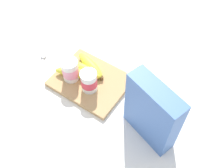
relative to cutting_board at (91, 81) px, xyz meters
The scene contains 7 objects.
ground_plane 0.01m from the cutting_board, ahead, with size 2.40×2.40×0.00m, color silver.
cutting_board is the anchor object (origin of this frame).
cereal_box 0.32m from the cutting_board, 168.53° to the left, with size 0.19×0.06×0.25m, color #4770B7.
yogurt_cup_front 0.07m from the cutting_board, 123.30° to the left, with size 0.06×0.06×0.09m.
yogurt_cup_back 0.09m from the cutting_board, 23.99° to the left, with size 0.07×0.07×0.09m.
banana_bunch 0.05m from the cutting_board, 23.60° to the right, with size 0.18×0.16×0.04m.
spoon 0.23m from the cutting_board, ahead, with size 0.10×0.11×0.01m.
Camera 1 is at (-0.42, 0.47, 0.83)m, focal length 42.11 mm.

